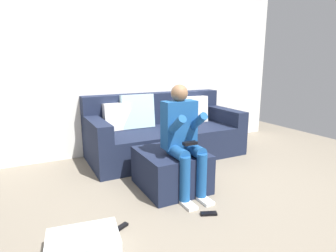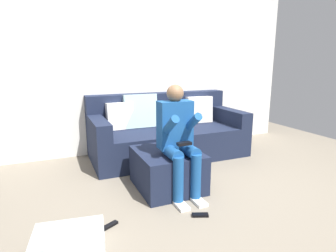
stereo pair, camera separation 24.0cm
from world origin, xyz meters
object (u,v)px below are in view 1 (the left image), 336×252
remote_near_ottoman (209,214)px  storage_bin (83,245)px  remote_by_storage_bin (120,228)px  ottoman (171,169)px  couch_sectional (163,133)px  person_seated (183,136)px

remote_near_ottoman → storage_bin: bearing=-156.0°
storage_bin → remote_by_storage_bin: bearing=30.7°
ottoman → remote_near_ottoman: (0.04, -0.66, -0.19)m
couch_sectional → storage_bin: (-1.48, -1.75, -0.25)m
remote_near_ottoman → couch_sectional: bearing=98.9°
remote_near_ottoman → remote_by_storage_bin: 0.78m
couch_sectional → remote_by_storage_bin: (-1.16, -1.56, -0.32)m
ottoman → remote_near_ottoman: 0.69m
ottoman → storage_bin: size_ratio=1.48×
remote_near_ottoman → remote_by_storage_bin: same height
person_seated → remote_near_ottoman: (-0.01, -0.48, -0.60)m
storage_bin → remote_by_storage_bin: storage_bin is taller
ottoman → storage_bin: bearing=-146.4°
ottoman → person_seated: size_ratio=0.65×
storage_bin → remote_near_ottoman: 1.10m
remote_by_storage_bin → ottoman: bearing=7.5°
person_seated → storage_bin: (-1.11, -0.53, -0.54)m
ottoman → remote_by_storage_bin: 0.91m
couch_sectional → ottoman: size_ratio=2.99×
couch_sectional → remote_near_ottoman: bearing=-102.8°
couch_sectional → remote_near_ottoman: 1.78m
storage_bin → remote_by_storage_bin: size_ratio=3.27×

